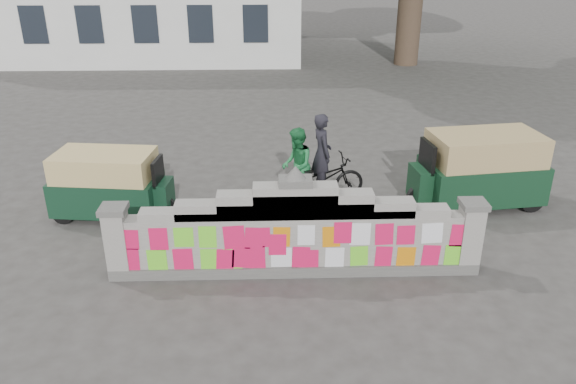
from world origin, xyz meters
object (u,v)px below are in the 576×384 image
pedestrian (297,165)px  rickshaw_right (479,168)px  cyclist_bike (321,179)px  cyclist_rider (322,164)px  rickshaw_left (110,183)px

pedestrian → rickshaw_right: size_ratio=0.56×
cyclist_bike → rickshaw_right: 3.43m
cyclist_rider → rickshaw_right: 3.41m
rickshaw_left → pedestrian: bearing=15.4°
cyclist_rider → rickshaw_left: bearing=83.2°
pedestrian → rickshaw_left: pedestrian is taller
pedestrian → rickshaw_left: 3.98m
rickshaw_left → cyclist_rider: bearing=13.7°
cyclist_rider → pedestrian: bearing=70.6°
cyclist_rider → pedestrian: 0.54m
cyclist_rider → rickshaw_right: cyclist_rider is taller
cyclist_rider → cyclist_bike: bearing=76.2°
cyclist_bike → pedestrian: pedestrian is taller
pedestrian → cyclist_rider: bearing=83.6°
pedestrian → rickshaw_right: bearing=84.6°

